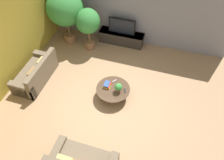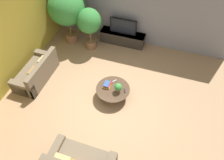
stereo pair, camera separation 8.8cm
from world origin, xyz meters
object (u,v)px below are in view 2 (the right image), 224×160
potted_palm_tall (67,9)px  potted_palm_corner (89,23)px  television (123,26)px  potted_plant_tabletop (118,87)px  coffee_table (113,91)px  media_console (123,38)px  couch_by_wall (37,73)px

potted_palm_tall → potted_palm_corner: bearing=-9.2°
television → potted_plant_tabletop: 2.88m
television → coffee_table: bearing=-79.9°
media_console → couch_by_wall: (-2.24, -2.82, 0.03)m
television → media_console: bearing=90.0°
potted_palm_tall → television: bearing=14.1°
coffee_table → potted_palm_corner: bearing=127.6°
television → potted_palm_corner: potted_palm_corner is taller
television → coffee_table: (0.49, -2.74, -0.53)m
media_console → potted_palm_corner: size_ratio=1.07×
potted_palm_tall → coffee_table: bearing=-41.5°
media_console → coffee_table: media_console is taller
media_console → couch_by_wall: couch_by_wall is taller
media_console → potted_plant_tabletop: bearing=-76.4°
couch_by_wall → potted_plant_tabletop: 2.93m
couch_by_wall → potted_palm_tall: size_ratio=0.82×
media_console → television: size_ratio=1.72×
potted_plant_tabletop → potted_palm_corner: bearing=130.0°
television → coffee_table: 2.83m
media_console → potted_plant_tabletop: potted_plant_tabletop is taller
television → potted_plant_tabletop: size_ratio=3.22×
coffee_table → potted_palm_tall: 3.56m
media_console → potted_plant_tabletop: (0.68, -2.79, 0.32)m
media_console → television: bearing=-90.0°
potted_palm_tall → potted_plant_tabletop: (2.71, -2.28, -0.87)m
couch_by_wall → potted_palm_tall: (0.21, 2.30, 1.16)m
media_console → coffee_table: size_ratio=1.68×
television → couch_by_wall: bearing=-128.5°
television → couch_by_wall: television is taller
couch_by_wall → television: bearing=141.5°
potted_palm_corner → potted_plant_tabletop: (1.79, -2.13, -0.57)m
media_console → potted_plant_tabletop: size_ratio=5.54×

